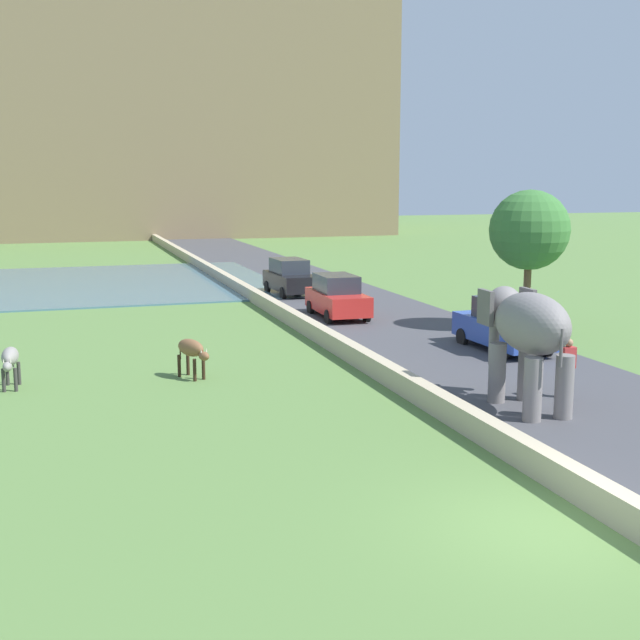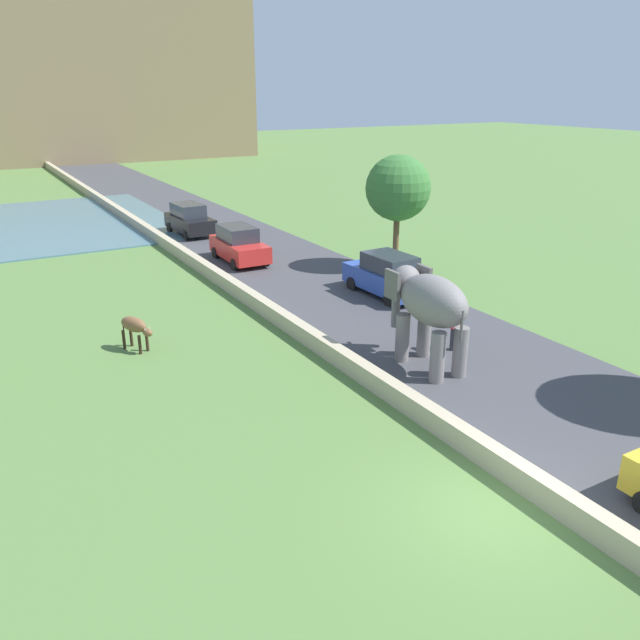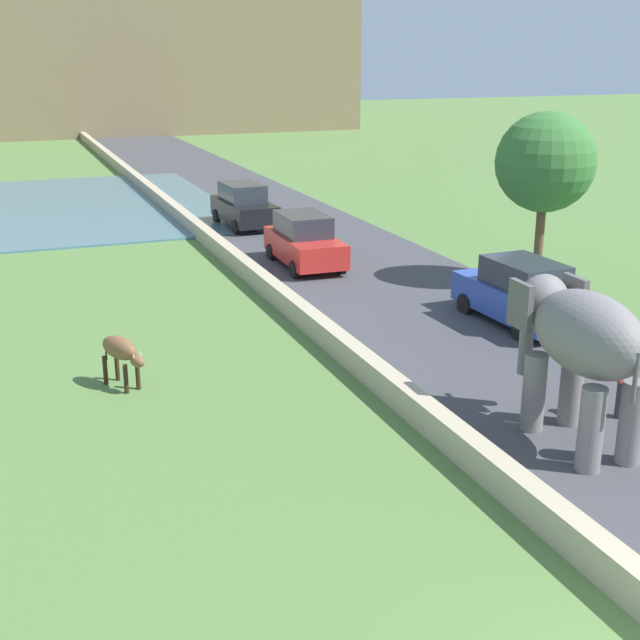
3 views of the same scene
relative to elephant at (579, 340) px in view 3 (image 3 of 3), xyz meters
name	(u,v)px [view 3 (image 3 of 3)]	position (x,y,z in m)	size (l,w,h in m)	color
road_surface	(356,268)	(1.57, 13.62, -2.01)	(7.00, 120.00, 0.06)	#424247
barrier_wall	(267,286)	(-2.23, 11.62, -1.74)	(0.40, 110.00, 0.59)	tan
elephant	(579,340)	(0.00, 0.00, 0.00)	(1.48, 3.48, 2.99)	slate
person_beside_elephant	(624,379)	(1.57, 0.49, -1.16)	(0.36, 0.22, 1.63)	#33333D
car_black	(244,206)	(-0.01, 21.66, -1.14)	(1.94, 4.07, 1.80)	black
car_red	(304,241)	(-0.01, 14.43, -1.14)	(1.86, 4.04, 1.80)	red
car_blue	(520,293)	(3.14, 6.41, -1.14)	(1.89, 4.05, 1.80)	#2D4CA8
cow_brown	(121,351)	(-7.39, 5.81, -1.20)	(0.92, 1.39, 1.15)	brown
tree_near	(545,163)	(5.99, 9.68, 1.76)	(3.01, 3.01, 5.32)	brown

